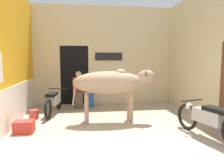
{
  "coord_description": "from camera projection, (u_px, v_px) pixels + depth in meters",
  "views": [
    {
      "loc": [
        -0.87,
        -3.55,
        1.68
      ],
      "look_at": [
        -0.06,
        2.06,
        1.03
      ],
      "focal_mm": 35.0,
      "sensor_mm": 36.0,
      "label": 1
    }
  ],
  "objects": [
    {
      "name": "bucket",
      "position": [
        34.0,
        114.0,
        6.12
      ],
      "size": [
        0.26,
        0.26,
        0.26
      ],
      "color": "#C63D33",
      "rests_on": "ground_plane"
    },
    {
      "name": "cow",
      "position": [
        112.0,
        83.0,
        5.75
      ],
      "size": [
        2.23,
        0.7,
        1.45
      ],
      "color": "tan",
      "rests_on": "ground_plane"
    },
    {
      "name": "plastic_stool",
      "position": [
        90.0,
        100.0,
        7.69
      ],
      "size": [
        0.34,
        0.34,
        0.45
      ],
      "color": "#2856B2",
      "rests_on": "ground_plane"
    },
    {
      "name": "ground_plane",
      "position": [
        132.0,
        156.0,
        3.81
      ],
      "size": [
        30.0,
        30.0,
        0.0
      ],
      "primitive_type": "plane",
      "color": "tan"
    },
    {
      "name": "shopkeeper_seated",
      "position": [
        79.0,
        89.0,
        7.47
      ],
      "size": [
        0.39,
        0.33,
        1.26
      ],
      "color": "brown",
      "rests_on": "ground_plane"
    },
    {
      "name": "motorcycle_far",
      "position": [
        54.0,
        101.0,
        6.67
      ],
      "size": [
        0.58,
        1.9,
        0.73
      ],
      "color": "black",
      "rests_on": "ground_plane"
    },
    {
      "name": "wall_left_shopfront",
      "position": [
        9.0,
        56.0,
        5.47
      ],
      "size": [
        0.25,
        4.58,
        3.61
      ],
      "color": "orange",
      "rests_on": "ground_plane"
    },
    {
      "name": "crate",
      "position": [
        24.0,
        127.0,
        4.98
      ],
      "size": [
        0.44,
        0.32,
        0.28
      ],
      "color": "red",
      "rests_on": "ground_plane"
    },
    {
      "name": "wall_right_with_door",
      "position": [
        205.0,
        55.0,
        6.18
      ],
      "size": [
        0.22,
        4.58,
        3.61
      ],
      "color": "beige",
      "rests_on": "ground_plane"
    },
    {
      "name": "motorcycle_near",
      "position": [
        209.0,
        119.0,
        4.57
      ],
      "size": [
        0.68,
        1.89,
        0.75
      ],
      "color": "black",
      "rests_on": "ground_plane"
    },
    {
      "name": "wall_back_with_doorway",
      "position": [
        94.0,
        62.0,
        8.31
      ],
      "size": [
        5.11,
        0.93,
        3.61
      ],
      "color": "beige",
      "rests_on": "ground_plane"
    }
  ]
}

